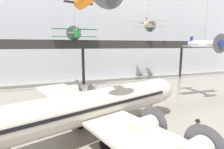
{
  "coord_description": "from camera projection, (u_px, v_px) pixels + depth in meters",
  "views": [
    {
      "loc": [
        -7.97,
        -14.22,
        9.74
      ],
      "look_at": [
        -0.05,
        7.73,
        5.84
      ],
      "focal_mm": 28.0,
      "sensor_mm": 36.0,
      "label": 1
    }
  ],
  "objects": [
    {
      "name": "ground_plane",
      "position": [
        139.0,
        144.0,
        17.47
      ],
      "size": [
        260.0,
        260.0,
        0.0
      ],
      "primitive_type": "plane",
      "color": "gray"
    },
    {
      "name": "suspended_plane_cream_biplane",
      "position": [
        148.0,
        24.0,
        46.76
      ],
      "size": [
        7.68,
        7.49,
        8.22
      ],
      "rotation": [
        0.0,
        0.0,
        0.86
      ],
      "color": "beige"
    },
    {
      "name": "suspended_plane_green_biplane",
      "position": [
        75.0,
        34.0,
        37.97
      ],
      "size": [
        9.76,
        7.98,
        10.79
      ],
      "rotation": [
        0.0,
        0.0,
        1.51
      ],
      "color": "#1E6B33"
    },
    {
      "name": "hangar_back_wall",
      "position": [
        77.0,
        31.0,
        49.82
      ],
      "size": [
        140.0,
        3.0,
        27.68
      ],
      "color": "silver",
      "rests_on": "ground"
    },
    {
      "name": "info_sign_pedestal",
      "position": [
        197.0,
        124.0,
        20.75
      ],
      "size": [
        0.2,
        0.78,
        1.24
      ],
      "rotation": [
        0.0,
        0.0,
        0.11
      ],
      "color": "#4C4C51",
      "rests_on": "ground"
    },
    {
      "name": "suspended_plane_white_twin",
      "position": [
        204.0,
        44.0,
        31.63
      ],
      "size": [
        9.01,
        7.32,
        13.09
      ],
      "rotation": [
        0.0,
        0.0,
        4.67
      ],
      "color": "silver"
    },
    {
      "name": "mezzanine_walkway",
      "position": [
        84.0,
        47.0,
        42.01
      ],
      "size": [
        110.0,
        3.2,
        10.96
      ],
      "color": "#2D2B28",
      "rests_on": "ground"
    },
    {
      "name": "airliner_silver_main",
      "position": [
        88.0,
        108.0,
        17.79
      ],
      "size": [
        25.99,
        30.21,
        9.82
      ],
      "rotation": [
        0.0,
        0.0,
        0.3
      ],
      "color": "beige",
      "rests_on": "ground"
    }
  ]
}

